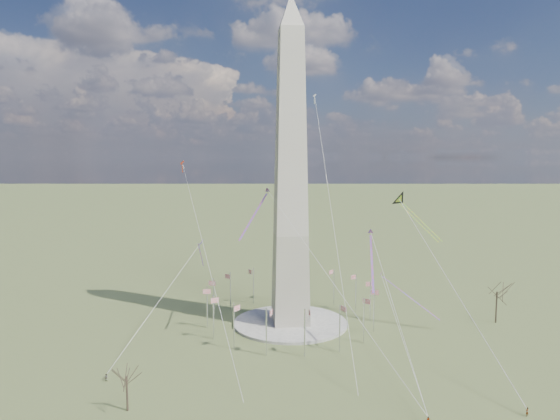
{
  "coord_description": "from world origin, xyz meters",
  "views": [
    {
      "loc": [
        -22.24,
        -151.47,
        52.51
      ],
      "look_at": [
        -3.3,
        0.0,
        36.41
      ],
      "focal_mm": 32.0,
      "sensor_mm": 36.0,
      "label": 1
    }
  ],
  "objects": [
    {
      "name": "kite_streamer_right",
      "position": [
        34.69,
        -4.47,
        10.92
      ],
      "size": [
        16.24,
        12.3,
        13.22
      ],
      "rotation": [
        0.0,
        0.0,
        4.08
      ],
      "color": "red",
      "rests_on": "ground"
    },
    {
      "name": "person_east",
      "position": [
        39.71,
        -61.88,
        0.96
      ],
      "size": [
        0.82,
        0.7,
        1.91
      ],
      "primitive_type": "imported",
      "rotation": [
        0.0,
        0.0,
        3.56
      ],
      "color": "gray",
      "rests_on": "ground"
    },
    {
      "name": "kite_streamer_left",
      "position": [
        21.12,
        -15.48,
        25.51
      ],
      "size": [
        6.45,
        20.34,
        14.22
      ],
      "rotation": [
        0.0,
        0.0,
        2.89
      ],
      "color": "red",
      "rests_on": "ground"
    },
    {
      "name": "kite_delta_black",
      "position": [
        36.6,
        2.19,
        38.17
      ],
      "size": [
        12.61,
        17.38,
        14.71
      ],
      "rotation": [
        0.0,
        0.0,
        3.67
      ],
      "color": "black",
      "rests_on": "ground"
    },
    {
      "name": "kite_diamond_purple",
      "position": [
        -27.79,
        3.35,
        24.99
      ],
      "size": [
        1.82,
        2.81,
        8.59
      ],
      "rotation": [
        0.0,
        0.0,
        2.6
      ],
      "color": "#371C7F",
      "rests_on": "ground"
    },
    {
      "name": "kite_streamer_mid",
      "position": [
        -10.39,
        -3.71,
        37.56
      ],
      "size": [
        10.95,
        18.01,
        13.75
      ],
      "rotation": [
        0.0,
        0.0,
        2.63
      ],
      "color": "red",
      "rests_on": "ground"
    },
    {
      "name": "washington_monument",
      "position": [
        0.0,
        0.0,
        47.95
      ],
      "size": [
        15.56,
        15.56,
        100.0
      ],
      "color": "#ACA690",
      "rests_on": "plaza"
    },
    {
      "name": "tree_near",
      "position": [
        65.32,
        -6.74,
        10.83
      ],
      "size": [
        8.68,
        8.68,
        15.19
      ],
      "color": "#423528",
      "rests_on": "ground"
    },
    {
      "name": "ground",
      "position": [
        0.0,
        0.0,
        0.0
      ],
      "size": [
        2000.0,
        2000.0,
        0.0
      ],
      "primitive_type": "plane",
      "color": "#516432",
      "rests_on": "ground"
    },
    {
      "name": "flagpole_ring",
      "position": [
        -0.0,
        -0.0,
        7.27
      ],
      "size": [
        54.4,
        54.4,
        13.0
      ],
      "color": "silver",
      "rests_on": "ground"
    },
    {
      "name": "plaza",
      "position": [
        0.0,
        0.0,
        0.4
      ],
      "size": [
        36.0,
        36.0,
        0.8
      ],
      "primitive_type": "cylinder",
      "color": "beige",
      "rests_on": "ground"
    },
    {
      "name": "tree_far",
      "position": [
        -41.51,
        -49.42,
        7.95
      ],
      "size": [
        6.38,
        6.38,
        11.17
      ],
      "color": "#423528",
      "rests_on": "ground"
    },
    {
      "name": "kite_small_white",
      "position": [
        15.54,
        42.43,
        76.08
      ],
      "size": [
        1.33,
        1.43,
        3.97
      ],
      "rotation": [
        0.0,
        0.0,
        3.05
      ],
      "color": "white",
      "rests_on": "ground"
    },
    {
      "name": "kite_small_red",
      "position": [
        -34.72,
        29.43,
        50.26
      ],
      "size": [
        1.47,
        1.56,
        4.37
      ],
      "rotation": [
        0.0,
        0.0,
        3.05
      ],
      "color": "red",
      "rests_on": "ground"
    },
    {
      "name": "person_west",
      "position": [
        -48.97,
        -34.51,
        0.87
      ],
      "size": [
        1.04,
        0.95,
        1.74
      ],
      "primitive_type": "imported",
      "rotation": [
        0.0,
        0.0,
        2.71
      ],
      "color": "gray",
      "rests_on": "ground"
    }
  ]
}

